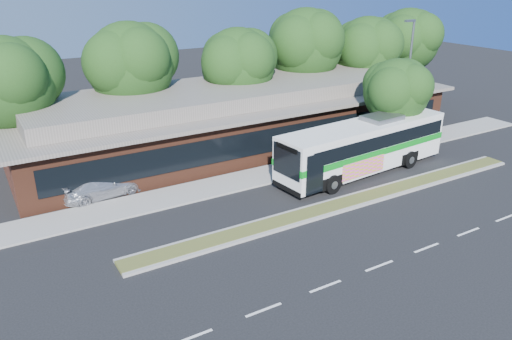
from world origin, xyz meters
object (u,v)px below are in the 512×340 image
object	(u,v)px
lamp_post	(407,81)
sedan	(101,186)
transit_bus	(364,143)
sidewalk_tree	(399,89)

from	to	relation	value
lamp_post	sedan	size ratio (longest dim) A/B	1.97
transit_bus	sedan	bearing A→B (deg)	157.82
transit_bus	sedan	size ratio (longest dim) A/B	2.77
sedan	sidewalk_tree	world-z (taller)	sidewalk_tree
sedan	transit_bus	bearing A→B (deg)	-114.65
transit_bus	sedan	world-z (taller)	transit_bus
sedan	sidewalk_tree	xyz separation A→B (m)	(19.74, -3.18, 3.94)
lamp_post	transit_bus	bearing A→B (deg)	-158.83
lamp_post	sedan	bearing A→B (deg)	173.02
lamp_post	sidewalk_tree	size ratio (longest dim) A/B	1.35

